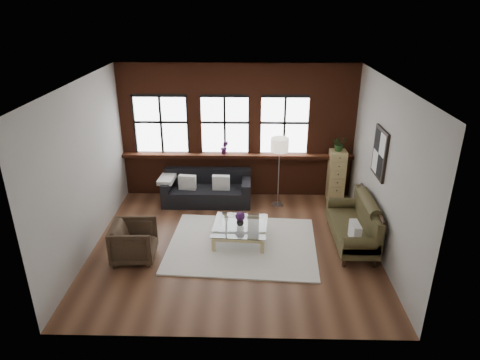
{
  "coord_description": "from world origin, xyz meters",
  "views": [
    {
      "loc": [
        0.28,
        -7.27,
        4.54
      ],
      "look_at": [
        0.1,
        0.6,
        1.15
      ],
      "focal_mm": 32.0,
      "sensor_mm": 36.0,
      "label": 1
    }
  ],
  "objects_px": {
    "dark_sofa": "(207,188)",
    "vintage_settee": "(352,222)",
    "armchair": "(134,241)",
    "vase": "(240,222)",
    "floor_lamp": "(279,170)",
    "coffee_table": "(240,233)",
    "drawer_chest": "(336,175)"
  },
  "relations": [
    {
      "from": "dark_sofa",
      "to": "floor_lamp",
      "type": "xyz_separation_m",
      "value": [
        1.67,
        -0.1,
        0.53
      ]
    },
    {
      "from": "vintage_settee",
      "to": "floor_lamp",
      "type": "bearing_deg",
      "value": 128.47
    },
    {
      "from": "drawer_chest",
      "to": "floor_lamp",
      "type": "bearing_deg",
      "value": -164.97
    },
    {
      "from": "dark_sofa",
      "to": "drawer_chest",
      "type": "height_order",
      "value": "drawer_chest"
    },
    {
      "from": "dark_sofa",
      "to": "drawer_chest",
      "type": "bearing_deg",
      "value": 5.08
    },
    {
      "from": "armchair",
      "to": "vase",
      "type": "relative_size",
      "value": 5.03
    },
    {
      "from": "dark_sofa",
      "to": "armchair",
      "type": "height_order",
      "value": "dark_sofa"
    },
    {
      "from": "vintage_settee",
      "to": "coffee_table",
      "type": "height_order",
      "value": "vintage_settee"
    },
    {
      "from": "dark_sofa",
      "to": "drawer_chest",
      "type": "relative_size",
      "value": 1.67
    },
    {
      "from": "vase",
      "to": "coffee_table",
      "type": "bearing_deg",
      "value": 90.0
    },
    {
      "from": "dark_sofa",
      "to": "coffee_table",
      "type": "xyz_separation_m",
      "value": [
        0.82,
        -1.71,
        -0.2
      ]
    },
    {
      "from": "armchair",
      "to": "coffee_table",
      "type": "bearing_deg",
      "value": -73.8
    },
    {
      "from": "vintage_settee",
      "to": "drawer_chest",
      "type": "distance_m",
      "value": 2.07
    },
    {
      "from": "coffee_table",
      "to": "drawer_chest",
      "type": "distance_m",
      "value": 3.03
    },
    {
      "from": "armchair",
      "to": "vintage_settee",
      "type": "bearing_deg",
      "value": -84.87
    },
    {
      "from": "floor_lamp",
      "to": "vintage_settee",
      "type": "bearing_deg",
      "value": -51.53
    },
    {
      "from": "armchair",
      "to": "vase",
      "type": "xyz_separation_m",
      "value": [
        1.95,
        0.69,
        0.06
      ]
    },
    {
      "from": "dark_sofa",
      "to": "drawer_chest",
      "type": "distance_m",
      "value": 3.09
    },
    {
      "from": "vintage_settee",
      "to": "floor_lamp",
      "type": "relative_size",
      "value": 1.01
    },
    {
      "from": "drawer_chest",
      "to": "floor_lamp",
      "type": "relative_size",
      "value": 0.69
    },
    {
      "from": "drawer_chest",
      "to": "floor_lamp",
      "type": "xyz_separation_m",
      "value": [
        -1.4,
        -0.38,
        0.28
      ]
    },
    {
      "from": "vintage_settee",
      "to": "floor_lamp",
      "type": "distance_m",
      "value": 2.19
    },
    {
      "from": "drawer_chest",
      "to": "vintage_settee",
      "type": "bearing_deg",
      "value": -91.68
    },
    {
      "from": "vase",
      "to": "drawer_chest",
      "type": "relative_size",
      "value": 0.13
    },
    {
      "from": "floor_lamp",
      "to": "coffee_table",
      "type": "bearing_deg",
      "value": -117.84
    },
    {
      "from": "vase",
      "to": "floor_lamp",
      "type": "relative_size",
      "value": 0.09
    },
    {
      "from": "dark_sofa",
      "to": "drawer_chest",
      "type": "xyz_separation_m",
      "value": [
        3.07,
        0.27,
        0.25
      ]
    },
    {
      "from": "dark_sofa",
      "to": "vintage_settee",
      "type": "distance_m",
      "value": 3.5
    },
    {
      "from": "dark_sofa",
      "to": "armchair",
      "type": "relative_size",
      "value": 2.59
    },
    {
      "from": "vintage_settee",
      "to": "coffee_table",
      "type": "bearing_deg",
      "value": 177.85
    },
    {
      "from": "armchair",
      "to": "drawer_chest",
      "type": "height_order",
      "value": "drawer_chest"
    },
    {
      "from": "armchair",
      "to": "coffee_table",
      "type": "xyz_separation_m",
      "value": [
        1.95,
        0.69,
        -0.19
      ]
    }
  ]
}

